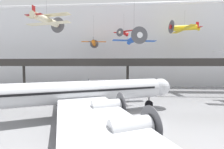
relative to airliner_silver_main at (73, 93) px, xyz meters
The scene contains 11 objects.
ground_plane 8.74m from the airliner_silver_main, ahead, with size 260.00×260.00×0.00m, color gray.
hangar_back_wall 34.41m from the airliner_silver_main, 75.80° to the left, with size 140.00×3.00×26.50m.
mezzanine_walkway 23.44m from the airliner_silver_main, 69.55° to the left, with size 110.00×3.20×8.74m.
ceiling_truss_beam 27.50m from the airliner_silver_main, 66.33° to the left, with size 120.00×0.60×0.60m.
airliner_silver_main is the anchor object (origin of this frame).
suspended_plane_red_highwing 28.82m from the airliner_silver_main, 74.19° to the left, with size 5.98×5.33×6.77m.
suspended_plane_orange_highwing 27.17m from the airliner_silver_main, 94.29° to the left, with size 7.39×6.05×9.20m.
suspended_plane_cream_biplane 18.56m from the airliner_silver_main, 129.69° to the left, with size 9.72×8.02×7.46m.
suspended_plane_blue_trainer 16.99m from the airliner_silver_main, 52.22° to the left, with size 8.85×7.34×10.70m.
suspended_plane_yellow_lowwing 35.51m from the airliner_silver_main, 44.47° to the left, with size 8.17×9.99×6.15m.
info_sign_pedestal 10.82m from the airliner_silver_main, ahead, with size 0.22×0.77×1.24m.
Camera 1 is at (-1.65, -20.13, 6.91)m, focal length 24.00 mm.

